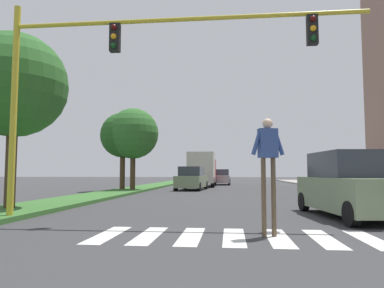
{
  "coord_description": "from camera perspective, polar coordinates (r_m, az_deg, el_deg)",
  "views": [
    {
      "loc": [
        -0.53,
        1.27,
        1.34
      ],
      "look_at": [
        -2.32,
        18.42,
        2.7
      ],
      "focal_mm": 33.68,
      "sensor_mm": 36.0,
      "label": 1
    }
  ],
  "objects": [
    {
      "name": "ground_plane",
      "position": [
        28.77,
        7.08,
        -7.13
      ],
      "size": [
        140.0,
        140.0,
        0.0
      ],
      "primitive_type": "plane",
      "color": "#38383A"
    },
    {
      "name": "crosswalk",
      "position": [
        7.78,
        10.09,
        -14.34
      ],
      "size": [
        6.75,
        2.2,
        0.01
      ],
      "color": "silver",
      "rests_on": "ground_plane"
    },
    {
      "name": "median_strip",
      "position": [
        27.68,
        -8.88,
        -7.06
      ],
      "size": [
        2.51,
        64.0,
        0.15
      ],
      "primitive_type": "cube",
      "color": "#386B2D",
      "rests_on": "ground_plane"
    },
    {
      "name": "tree_mid",
      "position": [
        14.06,
        -26.36,
        8.33
      ],
      "size": [
        3.63,
        3.63,
        6.04
      ],
      "color": "#4C3823",
      "rests_on": "median_strip"
    },
    {
      "name": "tree_far",
      "position": [
        26.01,
        -10.88,
        1.34
      ],
      "size": [
        3.19,
        3.19,
        5.42
      ],
      "color": "#4C3823",
      "rests_on": "median_strip"
    },
    {
      "name": "tree_distant",
      "position": [
        25.68,
        -9.3,
        1.61
      ],
      "size": [
        3.56,
        3.56,
        5.69
      ],
      "color": "#4C3823",
      "rests_on": "median_strip"
    },
    {
      "name": "sidewalk_right",
      "position": [
        28.19,
        24.43,
        -6.66
      ],
      "size": [
        3.0,
        64.0,
        0.15
      ],
      "primitive_type": "cube",
      "color": "#9E9991",
      "rests_on": "ground_plane"
    },
    {
      "name": "traffic_light_gantry",
      "position": [
        10.49,
        -12.03,
        12.53
      ],
      "size": [
        9.87,
        0.3,
        6.0
      ],
      "color": "gold",
      "rests_on": "median_strip"
    },
    {
      "name": "pedestrian_performer",
      "position": [
        7.81,
        11.95,
        -2.06
      ],
      "size": [
        0.74,
        0.34,
        2.49
      ],
      "color": "brown",
      "rests_on": "ground_plane"
    },
    {
      "name": "suv_crossing",
      "position": [
        11.85,
        23.87,
        -6.1
      ],
      "size": [
        2.42,
        4.78,
        1.97
      ],
      "color": "gray",
      "rests_on": "ground_plane"
    },
    {
      "name": "sedan_midblock",
      "position": [
        27.25,
        -0.07,
        -5.6
      ],
      "size": [
        2.22,
        4.38,
        1.76
      ],
      "color": "gray",
      "rests_on": "ground_plane"
    },
    {
      "name": "sedan_distant",
      "position": [
        38.99,
        4.66,
        -5.31
      ],
      "size": [
        1.96,
        4.61,
        1.65
      ],
      "color": "#B7B7BC",
      "rests_on": "ground_plane"
    },
    {
      "name": "truck_box_delivery",
      "position": [
        33.7,
        1.66,
        -3.99
      ],
      "size": [
        2.4,
        6.2,
        3.1
      ],
      "color": "maroon",
      "rests_on": "ground_plane"
    }
  ]
}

